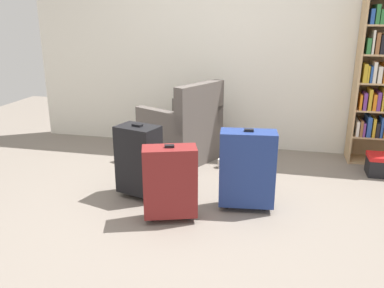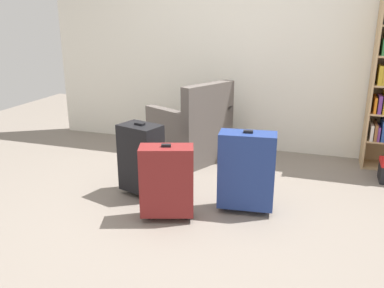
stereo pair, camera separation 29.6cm
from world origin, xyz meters
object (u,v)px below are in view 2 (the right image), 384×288
armchair (192,132)px  suitcase_black (141,158)px  mug (229,164)px  suitcase_dark_red (167,181)px  suitcase_navy_blue (247,170)px

armchair → suitcase_black: (-0.14, -1.06, 0.04)m
armchair → mug: bearing=-19.7°
mug → suitcase_dark_red: bearing=-100.0°
mug → suitcase_navy_blue: (0.36, -0.92, 0.32)m
armchair → suitcase_navy_blue: (0.84, -1.10, 0.05)m
suitcase_black → suitcase_dark_red: bearing=-42.9°
armchair → suitcase_navy_blue: 1.38m
mug → suitcase_navy_blue: suitcase_navy_blue is taller
suitcase_dark_red → suitcase_navy_blue: suitcase_navy_blue is taller
armchair → mug: armchair is taller
suitcase_navy_blue → suitcase_dark_red: bearing=-150.2°
suitcase_dark_red → suitcase_navy_blue: 0.66m
armchair → suitcase_dark_red: 1.45m
suitcase_navy_blue → mug: bearing=111.0°
mug → suitcase_black: size_ratio=0.18×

